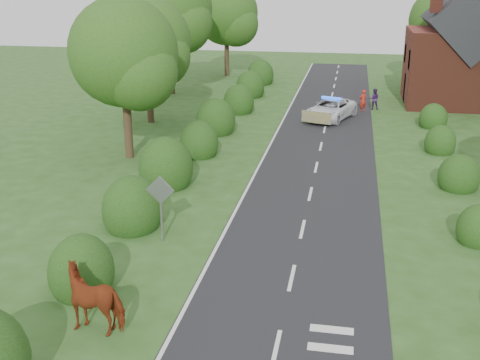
% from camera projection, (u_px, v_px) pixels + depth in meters
% --- Properties ---
extents(ground, '(120.00, 120.00, 0.00)m').
position_uv_depth(ground, '(292.00, 278.00, 19.46)').
color(ground, '#2D4F1B').
extents(road, '(6.00, 70.00, 0.02)m').
position_uv_depth(road, '(320.00, 151.00, 33.41)').
color(road, black).
rests_on(road, ground).
extents(road_markings, '(4.96, 70.00, 0.01)m').
position_uv_depth(road_markings, '(287.00, 160.00, 31.75)').
color(road_markings, white).
rests_on(road_markings, road).
extents(hedgerow_left, '(2.75, 50.41, 3.00)m').
position_uv_depth(hedgerow_left, '(191.00, 149.00, 31.23)').
color(hedgerow_left, '#17330E').
rests_on(hedgerow_left, ground).
extents(hedgerow_right, '(2.10, 45.78, 2.10)m').
position_uv_depth(hedgerow_right, '(455.00, 169.00, 28.56)').
color(hedgerow_right, '#17330E').
rests_on(hedgerow_right, ground).
extents(tree_left_a, '(5.74, 5.60, 8.38)m').
position_uv_depth(tree_left_a, '(127.00, 57.00, 30.46)').
color(tree_left_a, '#332316').
rests_on(tree_left_a, ground).
extents(tree_left_b, '(5.74, 5.60, 8.07)m').
position_uv_depth(tree_left_b, '(150.00, 45.00, 38.25)').
color(tree_left_b, '#332316').
rests_on(tree_left_b, ground).
extents(tree_left_c, '(6.97, 6.80, 10.22)m').
position_uv_depth(tree_left_c, '(173.00, 12.00, 47.29)').
color(tree_left_c, '#332316').
rests_on(tree_left_c, ground).
extents(tree_left_d, '(6.15, 6.00, 8.89)m').
position_uv_depth(tree_left_d, '(229.00, 16.00, 56.47)').
color(tree_left_d, '#332316').
rests_on(tree_left_d, ground).
extents(tree_right_c, '(6.15, 6.00, 8.58)m').
position_uv_depth(tree_right_c, '(448.00, 24.00, 51.31)').
color(tree_right_c, '#332316').
rests_on(tree_right_c, ground).
extents(road_sign, '(1.06, 0.08, 2.53)m').
position_uv_depth(road_sign, '(161.00, 199.00, 21.66)').
color(road_sign, gray).
rests_on(road_sign, ground).
extents(house, '(8.00, 7.40, 9.17)m').
position_uv_depth(house, '(463.00, 53.00, 44.47)').
color(house, brown).
rests_on(house, ground).
extents(cow, '(2.21, 1.22, 1.54)m').
position_uv_depth(cow, '(97.00, 301.00, 16.60)').
color(cow, brown).
rests_on(cow, ground).
extents(police_van, '(3.77, 5.40, 1.51)m').
position_uv_depth(police_van, '(331.00, 109.00, 40.65)').
color(police_van, white).
rests_on(police_van, ground).
extents(pedestrian_red, '(0.67, 0.65, 1.55)m').
position_uv_depth(pedestrian_red, '(363.00, 100.00, 43.03)').
color(pedestrian_red, red).
rests_on(pedestrian_red, ground).
extents(pedestrian_purple, '(0.76, 0.60, 1.53)m').
position_uv_depth(pedestrian_purple, '(374.00, 99.00, 43.60)').
color(pedestrian_purple, '#401F59').
rests_on(pedestrian_purple, ground).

